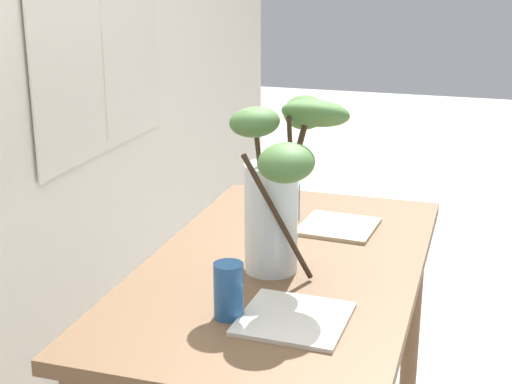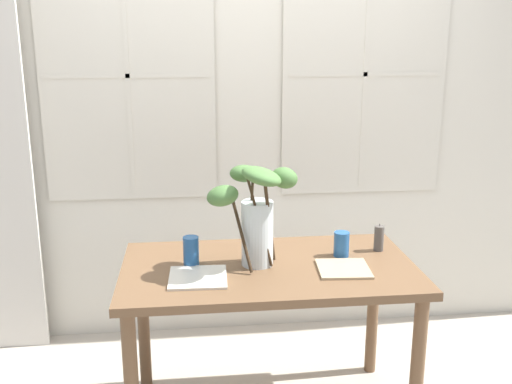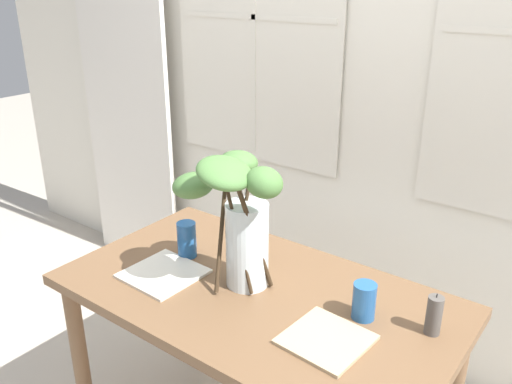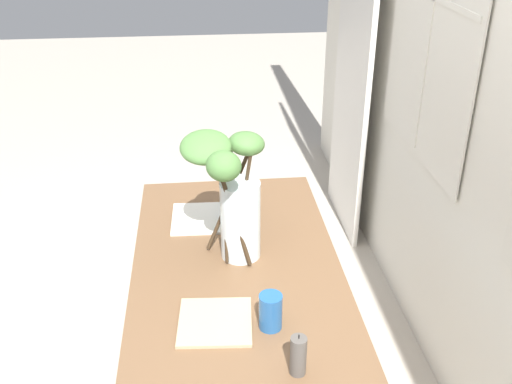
# 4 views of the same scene
# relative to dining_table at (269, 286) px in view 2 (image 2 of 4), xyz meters

# --- Properties ---
(back_wall_with_windows) EXTENTS (5.51, 0.14, 3.09)m
(back_wall_with_windows) POSITION_rel_dining_table_xyz_m (-0.00, 0.96, 0.88)
(back_wall_with_windows) COLOR silver
(back_wall_with_windows) RESTS_ON ground
(dining_table) EXTENTS (1.34, 0.75, 0.77)m
(dining_table) POSITION_rel_dining_table_xyz_m (0.00, 0.00, 0.00)
(dining_table) COLOR brown
(dining_table) RESTS_ON ground
(vase_with_branches) EXTENTS (0.46, 0.32, 0.50)m
(vase_with_branches) POSITION_rel_dining_table_xyz_m (-0.06, -0.01, 0.36)
(vase_with_branches) COLOR silver
(vase_with_branches) RESTS_ON dining_table
(drinking_glass_blue_left) EXTENTS (0.07, 0.07, 0.14)m
(drinking_glass_blue_left) POSITION_rel_dining_table_xyz_m (-0.35, 0.04, 0.17)
(drinking_glass_blue_left) COLOR #235693
(drinking_glass_blue_left) RESTS_ON dining_table
(drinking_glass_blue_right) EXTENTS (0.07, 0.07, 0.12)m
(drinking_glass_blue_right) POSITION_rel_dining_table_xyz_m (0.36, 0.08, 0.16)
(drinking_glass_blue_right) COLOR #235693
(drinking_glass_blue_right) RESTS_ON dining_table
(plate_square_left) EXTENTS (0.26, 0.26, 0.01)m
(plate_square_left) POSITION_rel_dining_table_xyz_m (-0.32, -0.12, 0.11)
(plate_square_left) COLOR silver
(plate_square_left) RESTS_ON dining_table
(plate_square_right) EXTENTS (0.24, 0.24, 0.01)m
(plate_square_right) POSITION_rel_dining_table_xyz_m (0.32, -0.09, 0.11)
(plate_square_right) COLOR tan
(plate_square_right) RESTS_ON dining_table
(pillar_candle) EXTENTS (0.05, 0.05, 0.14)m
(pillar_candle) POSITION_rel_dining_table_xyz_m (0.56, 0.13, 0.17)
(pillar_candle) COLOR #514C47
(pillar_candle) RESTS_ON dining_table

